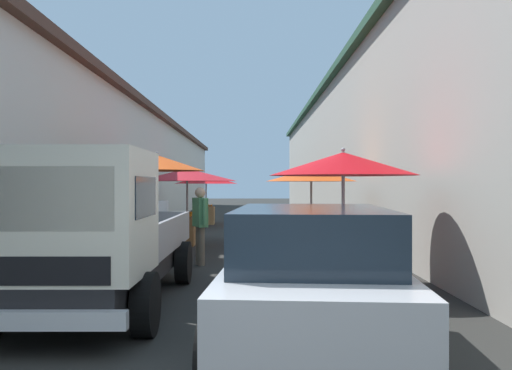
{
  "coord_description": "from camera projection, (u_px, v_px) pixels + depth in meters",
  "views": [
    {
      "loc": [
        -2.71,
        -0.47,
        1.7
      ],
      "look_at": [
        11.76,
        -0.56,
        1.67
      ],
      "focal_mm": 36.47,
      "sensor_mm": 36.0,
      "label": 1
    }
  ],
  "objects": [
    {
      "name": "building_left_whitewash",
      "position": [
        42.0,
        165.0,
        18.41
      ],
      "size": [
        49.8,
        7.5,
        4.73
      ],
      "color": "beige",
      "rests_on": "ground"
    },
    {
      "name": "fruit_stall_near_right",
      "position": [
        206.0,
        185.0,
        21.76
      ],
      "size": [
        2.64,
        2.64,
        2.16
      ],
      "color": "#9E9EA3",
      "rests_on": "ground"
    },
    {
      "name": "ground",
      "position": [
        238.0,
        238.0,
        16.21
      ],
      "size": [
        90.0,
        90.0,
        0.0
      ],
      "primitive_type": "plane",
      "color": "#282826"
    },
    {
      "name": "fruit_stall_far_left",
      "position": [
        187.0,
        182.0,
        14.48
      ],
      "size": [
        2.78,
        2.78,
        2.21
      ],
      "color": "#9E9EA3",
      "rests_on": "ground"
    },
    {
      "name": "building_right_concrete",
      "position": [
        437.0,
        149.0,
        18.49
      ],
      "size": [
        49.8,
        7.5,
        5.91
      ],
      "color": "#A39E93",
      "rests_on": "ground"
    },
    {
      "name": "vendor_by_crates",
      "position": [
        200.0,
        220.0,
        10.87
      ],
      "size": [
        0.6,
        0.37,
        1.63
      ],
      "color": "#665B4C",
      "rests_on": "ground"
    },
    {
      "name": "hatchback_car",
      "position": [
        311.0,
        275.0,
        5.48
      ],
      "size": [
        4.03,
        2.17,
        1.45
      ],
      "color": "#ADAFB5",
      "rests_on": "ground"
    },
    {
      "name": "fruit_stall_near_left",
      "position": [
        342.0,
        183.0,
        8.49
      ],
      "size": [
        2.42,
        2.42,
        2.29
      ],
      "color": "#9E9EA3",
      "rests_on": "ground"
    },
    {
      "name": "delivery_truck",
      "position": [
        87.0,
        237.0,
        6.44
      ],
      "size": [
        4.92,
        1.98,
        2.08
      ],
      "color": "black",
      "rests_on": "ground"
    },
    {
      "name": "fruit_stall_mid_lane",
      "position": [
        156.0,
        180.0,
        11.62
      ],
      "size": [
        2.11,
        2.11,
        2.42
      ],
      "color": "#9E9EA3",
      "rests_on": "ground"
    },
    {
      "name": "fruit_stall_far_right",
      "position": [
        312.0,
        185.0,
        13.32
      ],
      "size": [
        2.34,
        2.34,
        2.17
      ],
      "color": "#9E9EA3",
      "rests_on": "ground"
    },
    {
      "name": "vendor_in_shade",
      "position": [
        153.0,
        224.0,
        10.31
      ],
      "size": [
        0.4,
        0.56,
        1.58
      ],
      "color": "navy",
      "rests_on": "ground"
    }
  ]
}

